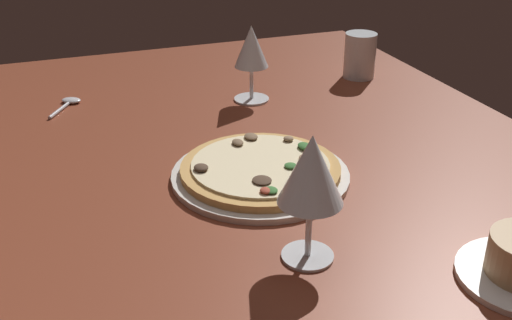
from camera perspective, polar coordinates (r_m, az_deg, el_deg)
name	(u,v)px	position (r cm, az deg, el deg)	size (l,w,h in cm)	color
dining_table	(252,187)	(98.34, -0.40, -2.52)	(150.00, 110.00, 4.00)	brown
pizza_main	(260,171)	(96.25, 0.42, -1.03)	(27.98, 27.98, 3.36)	silver
wine_glass_far	(251,50)	(124.56, -0.43, 10.20)	(7.23, 7.23, 15.59)	silver
wine_glass_near	(311,173)	(72.73, 5.15, -1.20)	(8.09, 8.09, 16.96)	silver
water_glass	(360,58)	(142.36, 9.59, 9.31)	(7.09, 7.09, 10.09)	silver
spoon	(68,103)	(130.85, -17.02, 5.10)	(10.24, 7.52, 1.00)	silver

